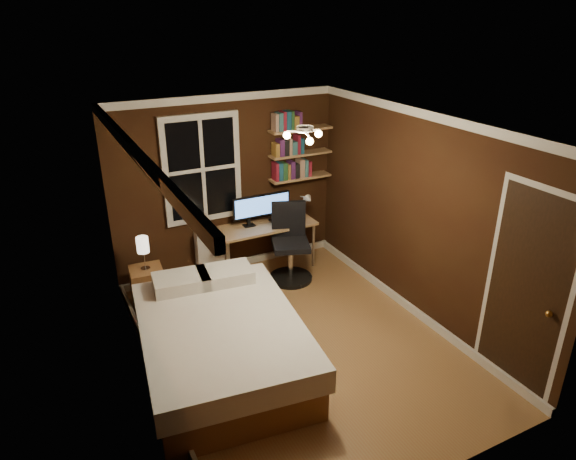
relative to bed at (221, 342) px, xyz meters
name	(u,v)px	position (x,y,z in m)	size (l,w,h in m)	color
floor	(298,343)	(0.92, 0.01, -0.32)	(4.20, 4.20, 0.00)	#8F6039
wall_back	(227,186)	(0.92, 2.11, 0.93)	(3.20, 0.04, 2.50)	black
wall_left	(144,277)	(-0.68, 0.01, 0.93)	(0.04, 4.20, 2.50)	black
wall_right	(419,217)	(2.52, 0.01, 0.93)	(0.04, 4.20, 2.50)	black
ceiling	(300,124)	(0.92, 0.01, 2.18)	(3.20, 4.20, 0.02)	white
window	(202,169)	(0.57, 2.08, 1.23)	(1.06, 0.06, 1.46)	silver
door	(525,295)	(2.51, -1.54, 0.71)	(0.03, 0.82, 2.05)	black
door_knob	(549,314)	(2.47, -1.84, 0.68)	(0.06, 0.06, 0.06)	gold
ceiling_fixture	(305,137)	(0.92, -0.09, 2.08)	(0.44, 0.44, 0.18)	beige
bookshelf_lower	(300,177)	(2.00, 1.99, 0.93)	(0.92, 0.22, 0.03)	#A4754F
books_row_lower	(300,169)	(2.00, 1.99, 1.06)	(0.54, 0.16, 0.23)	maroon
bookshelf_middle	(300,154)	(2.00, 1.99, 1.28)	(0.92, 0.22, 0.03)	#A4754F
books_row_middle	(301,145)	(2.00, 1.99, 1.41)	(0.42, 0.16, 0.23)	navy
bookshelf_upper	(301,129)	(2.00, 1.99, 1.63)	(0.92, 0.22, 0.03)	#A4754F
books_row_upper	(301,120)	(2.00, 1.99, 1.76)	(0.42, 0.16, 0.23)	#25572B
bed	(221,342)	(0.00, 0.00, 0.00)	(1.82, 2.35, 0.74)	brown
nightstand	(148,286)	(-0.39, 1.64, -0.07)	(0.40, 0.40, 0.50)	brown
bedside_lamp	(144,253)	(-0.39, 1.64, 0.40)	(0.15, 0.15, 0.43)	#F2E3C9
radiator	(213,253)	(0.61, 1.99, 0.02)	(0.46, 0.16, 0.68)	silver
desk	(264,229)	(1.33, 1.82, 0.32)	(1.46, 0.55, 0.70)	#A4754F
monitor_left	(248,212)	(1.13, 1.89, 0.59)	(0.45, 0.12, 0.43)	black
monitor_right	(275,207)	(1.54, 1.89, 0.59)	(0.45, 0.12, 0.43)	black
desk_lamp	(305,206)	(1.92, 1.71, 0.60)	(0.14, 0.32, 0.44)	silver
office_chair	(290,250)	(1.54, 1.42, 0.11)	(0.62, 0.62, 1.09)	black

